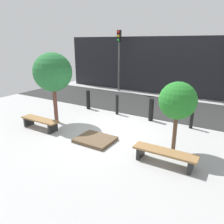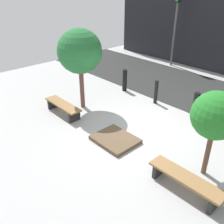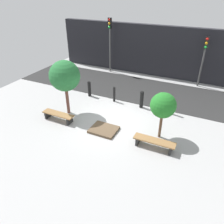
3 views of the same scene
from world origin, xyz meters
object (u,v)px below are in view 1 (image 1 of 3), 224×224
bollard_right (192,117)px  bollard_far_left (88,100)px  planter_bed (95,140)px  bench_right (165,154)px  bench_left (40,122)px  tree_behind_right_bench (178,101)px  bollard_center (151,110)px  bollard_left (117,105)px  tree_behind_left_bench (53,73)px  traffic_light_west (119,50)px

bollard_right → bollard_far_left: bearing=180.0°
planter_bed → bollard_far_left: 4.12m
bench_right → bollard_right: (0.04, 3.30, 0.20)m
bollard_far_left → bench_right: bearing=-31.9°
bench_right → planter_bed: bench_right is taller
bench_left → tree_behind_right_bench: size_ratio=0.78×
bollard_far_left → bollard_center: bollard_center is taller
bollard_center → bollard_right: size_ratio=1.01×
tree_behind_right_bench → bollard_left: bearing=145.8°
tree_behind_left_bench → bollard_center: 4.58m
planter_bed → bench_right: bearing=-4.3°
bench_right → bollard_left: bollard_left is taller
planter_bed → bollard_left: bearing=106.0°
tree_behind_left_bench → bollard_right: bearing=24.3°
tree_behind_right_bench → bollard_left: tree_behind_right_bench is taller
bench_right → bollard_far_left: bollard_far_left is taller
bench_right → bollard_center: size_ratio=1.84×
planter_bed → bollard_right: 4.12m
bench_right → tree_behind_left_bench: (-5.26, 0.91, 1.90)m
bench_right → bollard_far_left: (-5.30, 3.30, 0.18)m
bollard_far_left → bollard_center: 3.56m
bench_right → bollard_far_left: size_ratio=1.90×
bollard_center → traffic_light_west: (-4.40, 4.75, 2.36)m
bench_left → bollard_right: (5.30, 3.30, 0.19)m
bench_right → tree_behind_left_bench: bearing=169.8°
planter_bed → bollard_left: size_ratio=1.36×
bollard_left → planter_bed: bearing=-74.0°
tree_behind_right_bench → bollard_far_left: bearing=155.7°
bench_left → bollard_far_left: (-0.04, 3.30, 0.18)m
bollard_center → bollard_right: bollard_center is taller
bollard_center → planter_bed: bearing=-106.0°
bench_right → bollard_left: 4.83m
planter_bed → traffic_light_west: size_ratio=0.32×
planter_bed → bollard_far_left: bearing=130.7°
bollard_right → traffic_light_west: size_ratio=0.24×
bollard_center → bollard_left: bearing=180.0°
bollard_far_left → bollard_right: bearing=0.0°
bollard_far_left → traffic_light_west: bearing=100.1°
bollard_center → bollard_right: (1.78, 0.00, -0.00)m
tree_behind_left_bench → bollard_far_left: bearing=90.9°
tree_behind_right_bench → bollard_far_left: (-5.30, 2.39, -1.22)m
bollard_center → traffic_light_west: 6.90m
bench_left → bollard_far_left: bearing=91.0°
bench_left → tree_behind_left_bench: size_ratio=0.59×
bollard_right → traffic_light_west: 8.15m
bench_right → tree_behind_right_bench: 1.67m
planter_bed → bollard_center: size_ratio=1.31×
tree_behind_left_bench → bollard_left: 3.42m
planter_bed → bollard_center: bollard_center is taller
bench_left → bollard_right: bollard_right is taller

